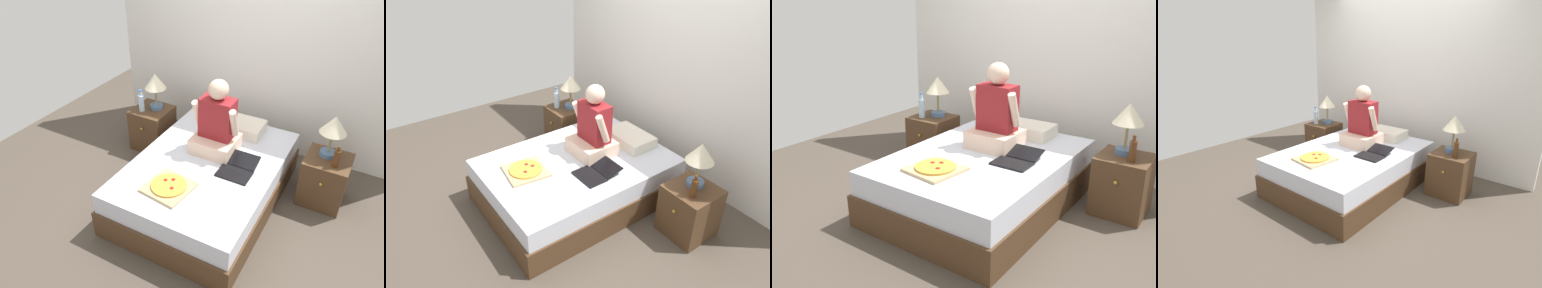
# 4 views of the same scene
# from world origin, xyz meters

# --- Properties ---
(ground_plane) EXTENTS (5.77, 5.77, 0.00)m
(ground_plane) POSITION_xyz_m (0.00, 0.00, 0.00)
(ground_plane) COLOR #4C4238
(wall_back) EXTENTS (3.77, 0.12, 2.50)m
(wall_back) POSITION_xyz_m (0.00, 1.34, 1.25)
(wall_back) COLOR silver
(wall_back) RESTS_ON ground
(bed) EXTENTS (1.38, 1.96, 0.49)m
(bed) POSITION_xyz_m (0.00, 0.00, 0.24)
(bed) COLOR #4C331E
(bed) RESTS_ON ground
(nightstand_left) EXTENTS (0.44, 0.47, 0.53)m
(nightstand_left) POSITION_xyz_m (-1.06, 0.58, 0.26)
(nightstand_left) COLOR #4C331E
(nightstand_left) RESTS_ON ground
(lamp_on_left_nightstand) EXTENTS (0.26, 0.26, 0.45)m
(lamp_on_left_nightstand) POSITION_xyz_m (-1.02, 0.63, 0.86)
(lamp_on_left_nightstand) COLOR #4C6B93
(lamp_on_left_nightstand) RESTS_ON nightstand_left
(water_bottle) EXTENTS (0.07, 0.07, 0.28)m
(water_bottle) POSITION_xyz_m (-1.14, 0.49, 0.64)
(water_bottle) COLOR silver
(water_bottle) RESTS_ON nightstand_left
(nightstand_right) EXTENTS (0.44, 0.47, 0.53)m
(nightstand_right) POSITION_xyz_m (1.06, 0.58, 0.26)
(nightstand_right) COLOR #4C331E
(nightstand_right) RESTS_ON ground
(lamp_on_right_nightstand) EXTENTS (0.26, 0.26, 0.45)m
(lamp_on_right_nightstand) POSITION_xyz_m (1.03, 0.63, 0.86)
(lamp_on_right_nightstand) COLOR #4C6B93
(lamp_on_right_nightstand) RESTS_ON nightstand_right
(beer_bottle) EXTENTS (0.06, 0.06, 0.23)m
(beer_bottle) POSITION_xyz_m (1.13, 0.48, 0.63)
(beer_bottle) COLOR #512D14
(beer_bottle) RESTS_ON nightstand_right
(pillow) EXTENTS (0.52, 0.34, 0.12)m
(pillow) POSITION_xyz_m (0.05, 0.70, 0.55)
(pillow) COLOR silver
(pillow) RESTS_ON bed
(person_seated) EXTENTS (0.47, 0.40, 0.78)m
(person_seated) POSITION_xyz_m (-0.02, 0.23, 0.78)
(person_seated) COLOR beige
(person_seated) RESTS_ON bed
(laptop) EXTENTS (0.32, 0.42, 0.07)m
(laptop) POSITION_xyz_m (0.32, 0.00, 0.51)
(laptop) COLOR black
(laptop) RESTS_ON bed
(pizza_box) EXTENTS (0.45, 0.45, 0.05)m
(pizza_box) POSITION_xyz_m (-0.12, -0.54, 0.51)
(pizza_box) COLOR tan
(pizza_box) RESTS_ON bed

